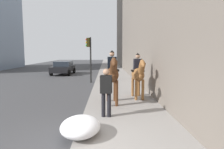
# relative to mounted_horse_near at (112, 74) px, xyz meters

# --- Properties ---
(sidewalk_slab) EXTENTS (120.00, 3.20, 0.12)m
(sidewalk_slab) POSITION_rel_mounted_horse_near_xyz_m (-3.80, -0.48, -1.39)
(sidewalk_slab) COLOR gray
(sidewalk_slab) RESTS_ON ground
(mounted_horse_near) EXTENTS (2.15, 0.63, 2.36)m
(mounted_horse_near) POSITION_rel_mounted_horse_near_xyz_m (0.00, 0.00, 0.00)
(mounted_horse_near) COLOR #4C2B16
(mounted_horse_near) RESTS_ON sidewalk_slab
(mounted_horse_far) EXTENTS (2.15, 0.64, 2.24)m
(mounted_horse_far) POSITION_rel_mounted_horse_near_xyz_m (1.04, -1.30, -0.11)
(mounted_horse_far) COLOR brown
(mounted_horse_far) RESTS_ON sidewalk_slab
(pedestrian_greeting) EXTENTS (0.31, 0.43, 1.70)m
(pedestrian_greeting) POSITION_rel_mounted_horse_near_xyz_m (-1.75, 0.27, -0.36)
(pedestrian_greeting) COLOR black
(pedestrian_greeting) RESTS_ON sidewalk_slab
(car_near_lane) EXTENTS (4.09, 2.21, 1.44)m
(car_near_lane) POSITION_rel_mounted_horse_near_xyz_m (13.07, 4.93, -0.68)
(car_near_lane) COLOR black
(car_near_lane) RESTS_ON ground
(traffic_light_near_curb) EXTENTS (0.20, 0.44, 3.55)m
(traffic_light_near_curb) POSITION_rel_mounted_horse_near_xyz_m (6.94, 1.56, 0.94)
(traffic_light_near_curb) COLOR black
(traffic_light_near_curb) RESTS_ON ground
(snow_pile_near) EXTENTS (1.41, 1.09, 0.49)m
(snow_pile_near) POSITION_rel_mounted_horse_near_xyz_m (-3.28, 0.97, -1.09)
(snow_pile_near) COLOR white
(snow_pile_near) RESTS_ON sidewalk_slab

